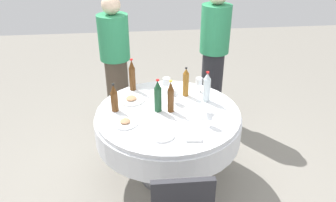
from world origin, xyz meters
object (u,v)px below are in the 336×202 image
object	(u,v)px
bottle_clear_south	(207,87)
plate_left	(131,99)
dining_table	(168,125)
wine_glass_north	(166,82)
bottle_brown_east	(132,76)
wine_glass_outer	(175,93)
plate_front	(162,135)
bottle_amber_far	(186,83)
wine_glass_rear	(199,82)
bottle_brown_right	(171,97)
person_right	(214,53)
person_far	(116,63)
wine_glass_south	(209,116)
plate_west	(202,112)
bottle_dark_green_north	(158,97)
plate_mid	(125,123)
bottle_brown_rear	(114,98)

from	to	relation	value
bottle_clear_south	plate_left	distance (m)	0.72
dining_table	wine_glass_north	bearing A→B (deg)	-3.93
bottle_brown_east	wine_glass_outer	size ratio (longest dim) A/B	2.41
dining_table	plate_left	bearing A→B (deg)	53.84
plate_front	dining_table	bearing A→B (deg)	-13.82
bottle_amber_far	wine_glass_rear	world-z (taller)	bottle_amber_far
bottle_brown_right	person_right	world-z (taller)	person_right
plate_left	person_far	distance (m)	0.79
dining_table	wine_glass_south	world-z (taller)	wine_glass_south
wine_glass_north	plate_west	xyz separation A→B (m)	(-0.45, -0.27, -0.10)
person_far	plate_front	bearing A→B (deg)	-99.92
bottle_amber_far	bottle_brown_east	bearing A→B (deg)	70.19
wine_glass_rear	plate_left	world-z (taller)	wine_glass_rear
bottle_amber_far	bottle_brown_east	size ratio (longest dim) A/B	0.89
bottle_amber_far	plate_front	bearing A→B (deg)	155.98
plate_west	bottle_brown_east	bearing A→B (deg)	48.17
plate_west	bottle_brown_right	bearing A→B (deg)	75.32
bottle_brown_east	bottle_dark_green_north	xyz separation A→B (m)	(-0.45, -0.22, -0.01)
bottle_clear_south	plate_mid	bearing A→B (deg)	113.26
plate_left	person_right	size ratio (longest dim) A/B	0.15
bottle_brown_rear	bottle_clear_south	xyz separation A→B (m)	(0.09, -0.86, 0.02)
wine_glass_outer	bottle_amber_far	bearing A→B (deg)	-43.57
bottle_dark_green_north	plate_left	xyz separation A→B (m)	(0.22, 0.24, -0.13)
wine_glass_north	person_right	bearing A→B (deg)	-44.03
wine_glass_north	plate_front	size ratio (longest dim) A/B	0.71
wine_glass_rear	person_right	xyz separation A→B (m)	(0.67, -0.30, 0.04)
wine_glass_north	dining_table	bearing A→B (deg)	176.07
bottle_clear_south	person_far	size ratio (longest dim) A/B	0.19
wine_glass_south	plate_front	distance (m)	0.43
bottle_brown_east	plate_left	xyz separation A→B (m)	(-0.24, 0.02, -0.14)
bottle_brown_rear	wine_glass_rear	world-z (taller)	bottle_brown_rear
wine_glass_outer	plate_left	xyz separation A→B (m)	(0.08, 0.40, -0.09)
wine_glass_rear	plate_front	world-z (taller)	wine_glass_rear
bottle_brown_east	dining_table	bearing A→B (deg)	-147.05
wine_glass_outer	plate_left	bearing A→B (deg)	78.75
bottle_brown_east	plate_front	distance (m)	0.89
wine_glass_outer	bottle_brown_right	bearing A→B (deg)	160.53
wine_glass_south	plate_mid	xyz separation A→B (m)	(0.10, 0.69, -0.09)
wine_glass_north	wine_glass_south	xyz separation A→B (m)	(-0.66, -0.29, -0.01)
bottle_amber_far	bottle_dark_green_north	distance (m)	0.40
wine_glass_south	person_right	size ratio (longest dim) A/B	0.08
wine_glass_north	person_far	size ratio (longest dim) A/B	0.10
bottle_brown_rear	person_right	bearing A→B (deg)	-49.27
wine_glass_rear	wine_glass_north	bearing A→B (deg)	87.32
bottle_amber_far	wine_glass_north	distance (m)	0.20
bottle_brown_right	wine_glass_north	distance (m)	0.38
plate_left	plate_west	distance (m)	0.70
bottle_brown_right	person_right	size ratio (longest dim) A/B	0.18
dining_table	bottle_brown_rear	xyz separation A→B (m)	(0.07, 0.47, 0.27)
plate_mid	plate_front	size ratio (longest dim) A/B	1.00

